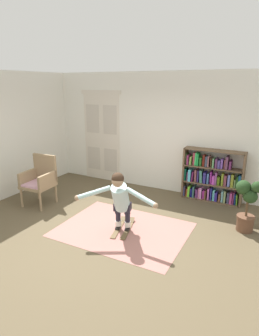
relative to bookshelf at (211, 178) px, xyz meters
The scene contains 10 objects.
ground_plane 2.80m from the bookshelf, 119.45° to the right, with size 7.20×7.20×0.00m, color brown.
back_wall 1.64m from the bookshelf, behind, with size 6.00×0.10×2.90m, color silver.
side_wall_left 4.87m from the bookshelf, 155.41° to the right, with size 0.10×6.00×2.90m, color silver.
double_door 3.12m from the bookshelf, behind, with size 1.22×0.05×2.45m.
rug 2.50m from the bookshelf, 116.86° to the right, with size 2.33×1.75×0.01m, color #A56C62.
bookshelf is the anchor object (origin of this frame).
wicker_chair 3.85m from the bookshelf, 149.46° to the right, with size 0.63×0.63×1.10m.
potted_plant 1.43m from the bookshelf, 51.24° to the right, with size 0.47×0.37×0.96m.
skis_pair 2.47m from the bookshelf, 117.31° to the right, with size 0.45×0.81×0.07m.
person_skier 2.58m from the bookshelf, 114.42° to the right, with size 1.40×0.82×1.13m.
Camera 1 is at (2.56, -3.94, 2.61)m, focal length 30.44 mm.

